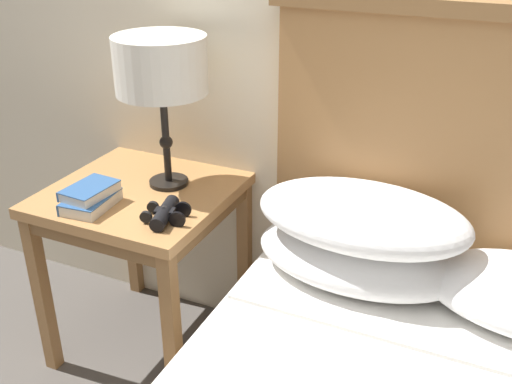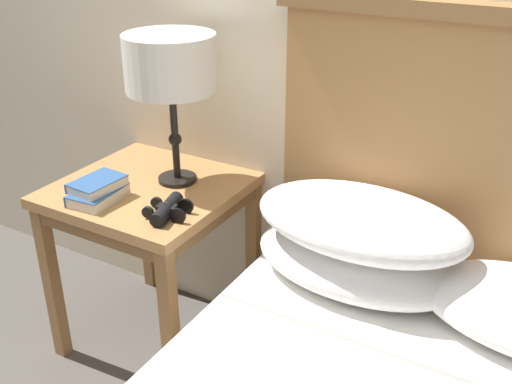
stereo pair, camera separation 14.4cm
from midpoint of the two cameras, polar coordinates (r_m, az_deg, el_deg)
nightstand at (r=2.06m, az=-7.97°, el=-1.44°), size 0.58×0.58×0.64m
table_lamp at (r=1.90m, az=-5.98°, el=11.83°), size 0.29×0.29×0.49m
book_on_nightstand at (r=1.93m, az=-12.81°, el=-0.31°), size 0.14×0.19×0.04m
book_stacked_on_top at (r=1.93m, az=-12.87°, el=0.72°), size 0.12×0.17×0.03m
binoculars_pair at (r=1.80m, az=-6.19°, el=-1.68°), size 0.15×0.16×0.05m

